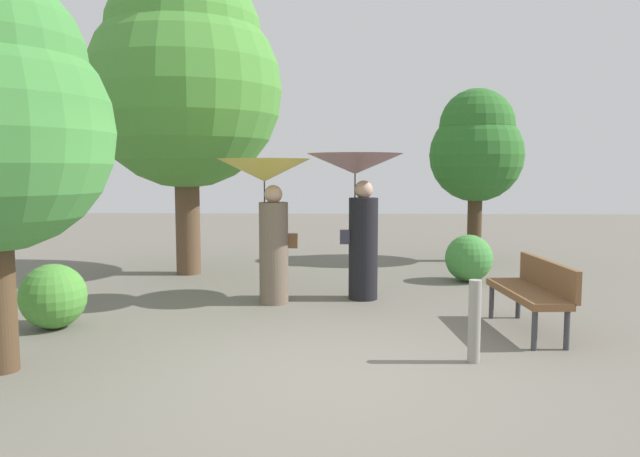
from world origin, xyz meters
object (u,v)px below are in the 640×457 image
tree_near_right (476,146)px  person_left (268,196)px  tree_near_left (185,75)px  path_marker_post (474,321)px  park_bench (534,288)px  person_right (358,192)px

tree_near_right → person_left: bearing=-133.0°
tree_near_left → tree_near_right: tree_near_left is taller
path_marker_post → tree_near_right: bearing=77.5°
person_left → tree_near_left: 3.51m
tree_near_left → path_marker_post: 6.99m
park_bench → tree_near_right: tree_near_right is taller
person_left → person_right: (1.25, 0.31, 0.06)m
park_bench → path_marker_post: bearing=-44.1°
park_bench → path_marker_post: (-0.91, -1.09, -0.11)m
person_right → tree_near_left: 4.07m
person_right → tree_near_right: 4.52m
path_marker_post → tree_near_left: bearing=129.6°
park_bench → tree_near_left: size_ratio=0.28×
tree_near_right → tree_near_left: bearing=-162.8°
park_bench → tree_near_left: bearing=-131.7°
person_right → park_bench: 2.81m
person_right → path_marker_post: person_right is taller
park_bench → path_marker_post: park_bench is taller
tree_near_right → path_marker_post: size_ratio=4.30×
tree_near_left → tree_near_right: size_ratio=1.57×
person_right → tree_near_right: (2.48, 3.70, 0.77)m
park_bench → person_left: bearing=-118.3°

